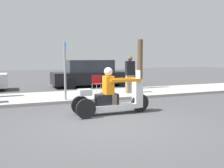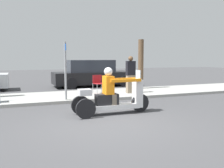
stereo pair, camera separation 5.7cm
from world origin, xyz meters
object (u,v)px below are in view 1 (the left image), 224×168
motorcycle_trike (112,97)px  spectator_near_curb (130,75)px  folding_chair_set_back (98,82)px  tree_trunk (140,64)px  parked_car_lot_far (92,74)px  street_sign (65,68)px

motorcycle_trike → spectator_near_curb: size_ratio=1.47×
folding_chair_set_back → tree_trunk: (2.62, 0.90, 0.76)m
motorcycle_trike → parked_car_lot_far: parked_car_lot_far is taller
motorcycle_trike → parked_car_lot_far: 7.49m
spectator_near_curb → parked_car_lot_far: 4.16m
folding_chair_set_back → parked_car_lot_far: (0.86, 3.68, 0.12)m
tree_trunk → street_sign: tree_trunk is taller
motorcycle_trike → street_sign: bearing=111.4°
street_sign → parked_car_lot_far: bearing=62.3°
tree_trunk → spectator_near_curb: bearing=-132.4°
spectator_near_curb → folding_chair_set_back: size_ratio=2.04×
motorcycle_trike → street_sign: (-0.95, 2.42, 0.80)m
spectator_near_curb → tree_trunk: size_ratio=0.66×
tree_trunk → motorcycle_trike: bearing=-126.7°
folding_chair_set_back → parked_car_lot_far: 3.79m
motorcycle_trike → folding_chair_set_back: bearing=78.2°
parked_car_lot_far → spectator_near_curb: bearing=-82.6°
parked_car_lot_far → tree_trunk: (1.76, -2.78, 0.64)m
motorcycle_trike → folding_chair_set_back: 3.70m
folding_chair_set_back → street_sign: street_sign is taller
spectator_near_curb → folding_chair_set_back: (-1.40, 0.44, -0.30)m
motorcycle_trike → street_sign: street_sign is taller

